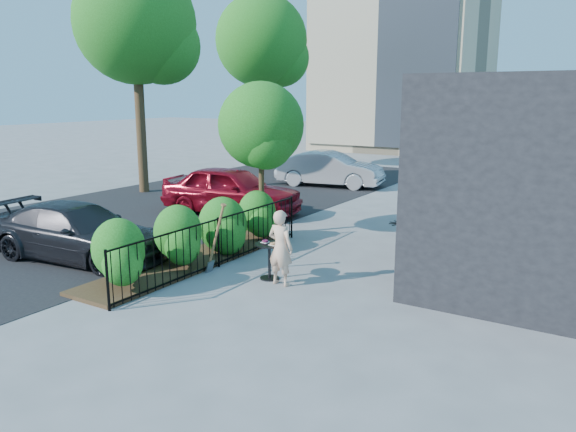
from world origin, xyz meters
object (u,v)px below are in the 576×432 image
Objects in this scene: street_tree_near at (136,31)px; shovel at (215,242)px; woman at (281,248)px; car_darkgrey at (78,232)px; patio_tree at (262,131)px; street_tree_far at (262,46)px; car_silver at (330,169)px; cafe_table at (269,255)px; car_red at (232,190)px.

shovel is (8.68, -6.36, -5.24)m from street_tree_near.
woman is 0.35× the size of car_darkgrey.
street_tree_far is at bearing 124.51° from patio_tree.
woman is 0.35× the size of car_silver.
street_tree_near reaches higher than woman.
patio_tree is at bearing -55.49° from street_tree_far.
street_tree_near is 8.00m from street_tree_far.
patio_tree reaches higher than cafe_table.
car_silver is (0.05, 6.43, -0.05)m from car_red.
car_red is (5.29, -1.41, -5.16)m from street_tree_near.
car_red is at bearing -60.66° from street_tree_far.
street_tree_far reaches higher than car_darkgrey.
car_darkgrey is (5.38, -7.16, -5.29)m from street_tree_near.
street_tree_far is at bearing 51.18° from car_silver.
car_silver is at bearing -29.13° from street_tree_far.
woman is (2.50, -3.03, -2.01)m from patio_tree.
street_tree_near and street_tree_far have the same top height.
street_tree_far is (0.00, 8.00, 0.00)m from street_tree_near.
car_silver is (-4.48, 11.07, 0.20)m from cafe_table.
shovel is (8.68, -14.36, -5.24)m from street_tree_far.
cafe_table is 0.51× the size of shovel.
cafe_table is at bearing -143.90° from car_red.
car_silver is at bearing 43.29° from street_tree_near.
car_darkgrey is at bearing -120.37° from patio_tree.
patio_tree is 4.41m from woman.
woman is 0.97× the size of shovel.
shovel is 11.87m from car_silver.
cafe_table is at bearing -55.06° from street_tree_far.
car_red is 5.76m from car_darkgrey.
woman is at bearing -31.40° from street_tree_near.
shovel is at bearing -58.86° from street_tree_far.
patio_tree reaches higher than car_darkgrey.
car_darkgrey is at bearing 170.50° from car_silver.
shovel is 0.35× the size of car_red.
car_darkgrey is (-4.44, -1.12, 0.12)m from cafe_table.
street_tree_far is at bearing 90.00° from street_tree_near.
car_red is at bearing -6.63° from car_darkgrey.
car_silver is (-2.36, 8.23, -2.05)m from patio_tree.
woman is (0.38, -0.18, 0.24)m from cafe_table.
cafe_table is at bearing -31.64° from street_tree_near.
car_silver reaches higher than car_darkgrey.
street_tree_far is at bearing 12.01° from car_darkgrey.
street_tree_far is at bearing 121.14° from shovel.
street_tree_near is at bearing -28.42° from woman.
street_tree_near is 8.99m from car_silver.
shovel reaches higher than car_red.
car_red is 1.02× the size of car_darkgrey.
woman is at bearing -166.32° from car_silver.
shovel is at bearing -153.83° from car_red.
car_silver is 0.99× the size of car_darkgrey.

